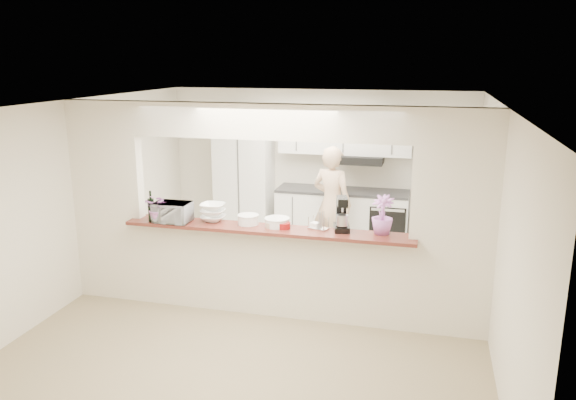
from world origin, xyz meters
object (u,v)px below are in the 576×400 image
(refrigerator, at_px, (446,202))
(person, at_px, (332,204))
(stand_mixer, at_px, (342,215))
(toaster_oven, at_px, (172,212))

(refrigerator, xyz_separation_m, person, (-1.65, -0.62, 0.02))
(stand_mixer, bearing_deg, person, 102.86)
(refrigerator, bearing_deg, person, -159.60)
(refrigerator, bearing_deg, toaster_oven, -139.33)
(toaster_oven, relative_size, person, 0.25)
(stand_mixer, distance_m, person, 2.06)
(refrigerator, distance_m, person, 1.76)
(toaster_oven, bearing_deg, stand_mixer, 4.17)
(refrigerator, height_order, person, person)
(stand_mixer, bearing_deg, refrigerator, 65.06)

